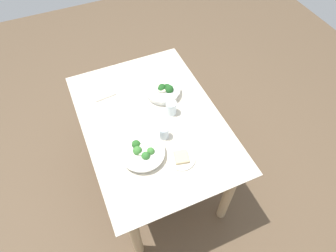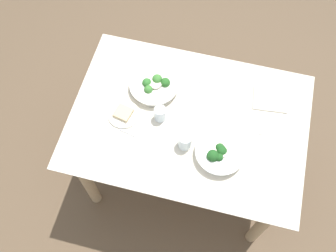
{
  "view_description": "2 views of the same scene",
  "coord_description": "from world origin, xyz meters",
  "px_view_note": "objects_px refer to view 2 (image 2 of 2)",
  "views": [
    {
      "loc": [
        1.18,
        -0.39,
        2.34
      ],
      "look_at": [
        0.09,
        0.08,
        0.78
      ],
      "focal_mm": 31.51,
      "sensor_mm": 36.0,
      "label": 1
    },
    {
      "loc": [
        -0.14,
        0.99,
        2.68
      ],
      "look_at": [
        0.1,
        0.06,
        0.78
      ],
      "focal_mm": 42.2,
      "sensor_mm": 36.0,
      "label": 2
    }
  ],
  "objects_px": {
    "water_glass_side": "(185,141)",
    "table_knife_left": "(253,135)",
    "bread_side_plate": "(124,114)",
    "broccoli_bowl_near": "(154,85)",
    "fork_by_near_bowl": "(198,83)",
    "broccoli_bowl_far": "(219,153)",
    "napkin_folded_upper": "(270,99)",
    "fork_by_far_bowl": "(127,132)",
    "water_glass_center": "(160,114)"
  },
  "relations": [
    {
      "from": "water_glass_side",
      "to": "fork_by_far_bowl",
      "type": "height_order",
      "value": "water_glass_side"
    },
    {
      "from": "water_glass_center",
      "to": "water_glass_side",
      "type": "xyz_separation_m",
      "value": [
        -0.17,
        0.12,
        0.0
      ]
    },
    {
      "from": "broccoli_bowl_near",
      "to": "water_glass_center",
      "type": "relative_size",
      "value": 3.06
    },
    {
      "from": "broccoli_bowl_near",
      "to": "fork_by_near_bowl",
      "type": "bearing_deg",
      "value": -158.0
    },
    {
      "from": "water_glass_side",
      "to": "table_knife_left",
      "type": "relative_size",
      "value": 0.51
    },
    {
      "from": "broccoli_bowl_near",
      "to": "bread_side_plate",
      "type": "bearing_deg",
      "value": 60.49
    },
    {
      "from": "water_glass_side",
      "to": "broccoli_bowl_far",
      "type": "bearing_deg",
      "value": 174.79
    },
    {
      "from": "fork_by_far_bowl",
      "to": "broccoli_bowl_far",
      "type": "bearing_deg",
      "value": -167.41
    },
    {
      "from": "fork_by_near_bowl",
      "to": "napkin_folded_upper",
      "type": "height_order",
      "value": "napkin_folded_upper"
    },
    {
      "from": "broccoli_bowl_near",
      "to": "fork_by_far_bowl",
      "type": "relative_size",
      "value": 2.84
    },
    {
      "from": "fork_by_near_bowl",
      "to": "table_knife_left",
      "type": "bearing_deg",
      "value": 106.61
    },
    {
      "from": "broccoli_bowl_far",
      "to": "water_glass_side",
      "type": "relative_size",
      "value": 2.59
    },
    {
      "from": "bread_side_plate",
      "to": "table_knife_left",
      "type": "xyz_separation_m",
      "value": [
        -0.71,
        -0.05,
        -0.01
      ]
    },
    {
      "from": "water_glass_center",
      "to": "table_knife_left",
      "type": "height_order",
      "value": "water_glass_center"
    },
    {
      "from": "bread_side_plate",
      "to": "fork_by_far_bowl",
      "type": "xyz_separation_m",
      "value": [
        -0.05,
        0.1,
        -0.01
      ]
    },
    {
      "from": "bread_side_plate",
      "to": "water_glass_side",
      "type": "xyz_separation_m",
      "value": [
        -0.37,
        0.09,
        0.04
      ]
    },
    {
      "from": "broccoli_bowl_far",
      "to": "water_glass_center",
      "type": "xyz_separation_m",
      "value": [
        0.35,
        -0.14,
        0.01
      ]
    },
    {
      "from": "broccoli_bowl_far",
      "to": "napkin_folded_upper",
      "type": "bearing_deg",
      "value": -118.09
    },
    {
      "from": "bread_side_plate",
      "to": "napkin_folded_upper",
      "type": "bearing_deg",
      "value": -159.02
    },
    {
      "from": "bread_side_plate",
      "to": "water_glass_side",
      "type": "bearing_deg",
      "value": 165.73
    },
    {
      "from": "table_knife_left",
      "to": "fork_by_far_bowl",
      "type": "bearing_deg",
      "value": -9.56
    },
    {
      "from": "water_glass_center",
      "to": "fork_by_near_bowl",
      "type": "xyz_separation_m",
      "value": [
        -0.15,
        -0.27,
        -0.04
      ]
    },
    {
      "from": "bread_side_plate",
      "to": "napkin_folded_upper",
      "type": "distance_m",
      "value": 0.82
    },
    {
      "from": "broccoli_bowl_far",
      "to": "broccoli_bowl_near",
      "type": "bearing_deg",
      "value": -36.41
    },
    {
      "from": "table_knife_left",
      "to": "broccoli_bowl_far",
      "type": "bearing_deg",
      "value": 23.67
    },
    {
      "from": "fork_by_far_bowl",
      "to": "table_knife_left",
      "type": "height_order",
      "value": "same"
    },
    {
      "from": "broccoli_bowl_far",
      "to": "fork_by_near_bowl",
      "type": "bearing_deg",
      "value": -63.9
    },
    {
      "from": "broccoli_bowl_near",
      "to": "napkin_folded_upper",
      "type": "distance_m",
      "value": 0.65
    },
    {
      "from": "table_knife_left",
      "to": "broccoli_bowl_near",
      "type": "bearing_deg",
      "value": -37.51
    },
    {
      "from": "fork_by_far_bowl",
      "to": "fork_by_near_bowl",
      "type": "distance_m",
      "value": 0.5
    },
    {
      "from": "water_glass_center",
      "to": "napkin_folded_upper",
      "type": "distance_m",
      "value": 0.63
    },
    {
      "from": "bread_side_plate",
      "to": "table_knife_left",
      "type": "distance_m",
      "value": 0.71
    },
    {
      "from": "water_glass_side",
      "to": "table_knife_left",
      "type": "distance_m",
      "value": 0.37
    },
    {
      "from": "water_glass_side",
      "to": "napkin_folded_upper",
      "type": "distance_m",
      "value": 0.56
    },
    {
      "from": "bread_side_plate",
      "to": "napkin_folded_upper",
      "type": "height_order",
      "value": "bread_side_plate"
    },
    {
      "from": "water_glass_center",
      "to": "broccoli_bowl_far",
      "type": "bearing_deg",
      "value": 158.07
    },
    {
      "from": "fork_by_near_bowl",
      "to": "broccoli_bowl_far",
      "type": "bearing_deg",
      "value": 77.51
    },
    {
      "from": "fork_by_far_bowl",
      "to": "water_glass_center",
      "type": "bearing_deg",
      "value": -124.87
    },
    {
      "from": "broccoli_bowl_far",
      "to": "fork_by_far_bowl",
      "type": "xyz_separation_m",
      "value": [
        0.5,
        -0.01,
        -0.03
      ]
    },
    {
      "from": "broccoli_bowl_near",
      "to": "fork_by_far_bowl",
      "type": "bearing_deg",
      "value": 77.41
    },
    {
      "from": "broccoli_bowl_far",
      "to": "table_knife_left",
      "type": "xyz_separation_m",
      "value": [
        -0.16,
        -0.16,
        -0.03
      ]
    },
    {
      "from": "broccoli_bowl_near",
      "to": "fork_by_near_bowl",
      "type": "height_order",
      "value": "broccoli_bowl_near"
    },
    {
      "from": "fork_by_near_bowl",
      "to": "table_knife_left",
      "type": "relative_size",
      "value": 0.45
    },
    {
      "from": "broccoli_bowl_far",
      "to": "fork_by_near_bowl",
      "type": "relative_size",
      "value": 2.93
    },
    {
      "from": "water_glass_side",
      "to": "table_knife_left",
      "type": "height_order",
      "value": "water_glass_side"
    },
    {
      "from": "water_glass_center",
      "to": "fork_by_near_bowl",
      "type": "relative_size",
      "value": 1.04
    },
    {
      "from": "broccoli_bowl_far",
      "to": "fork_by_near_bowl",
      "type": "height_order",
      "value": "broccoli_bowl_far"
    },
    {
      "from": "bread_side_plate",
      "to": "water_glass_side",
      "type": "relative_size",
      "value": 1.75
    },
    {
      "from": "broccoli_bowl_near",
      "to": "water_glass_side",
      "type": "xyz_separation_m",
      "value": [
        -0.25,
        0.3,
        0.02
      ]
    },
    {
      "from": "water_glass_center",
      "to": "fork_by_far_bowl",
      "type": "height_order",
      "value": "water_glass_center"
    }
  ]
}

